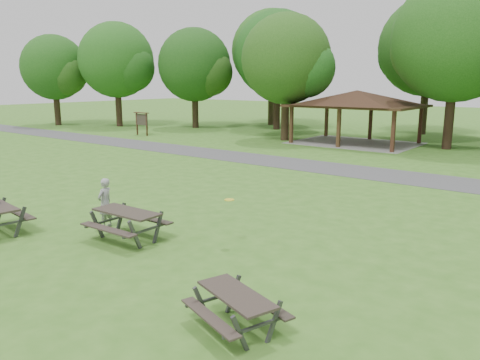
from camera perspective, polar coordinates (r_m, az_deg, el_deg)
ground at (r=13.19m, az=-14.34°, el=-7.85°), size 160.00×160.00×0.00m
asphalt_path at (r=24.10m, az=12.75°, el=1.20°), size 120.00×3.20×0.02m
pavilion at (r=34.48m, az=14.06°, el=9.42°), size 8.60×7.01×3.76m
notice_board at (r=39.43m, az=-11.91°, el=7.24°), size 1.60×0.30×1.88m
tree_row_a at (r=48.02m, az=-14.74°, el=13.70°), size 7.56×7.20×9.97m
tree_row_b at (r=45.21m, az=-5.48°, el=13.54°), size 7.14×6.80×9.28m
tree_row_c at (r=43.67m, az=4.74°, el=14.75°), size 8.19×7.80×10.67m
tree_row_d at (r=35.49m, az=5.78°, el=14.14°), size 6.93×6.60×9.27m
tree_row_e at (r=33.56m, az=25.03°, el=14.98°), size 8.40×8.00×11.02m
tree_deep_a at (r=48.27m, az=4.01°, el=15.20°), size 8.40×8.00×11.38m
tree_deep_b at (r=42.31m, az=22.14°, el=14.51°), size 8.40×8.00×11.13m
tree_flank_left at (r=51.25m, az=-21.65°, el=12.42°), size 6.72×6.40×8.93m
picnic_table_middle at (r=13.45m, az=-13.63°, el=-4.52°), size 2.08×1.70×0.88m
picnic_table_far at (r=8.59m, az=-0.45°, el=-14.65°), size 2.02×1.81×0.73m
frisbee_in_flight at (r=12.44m, az=-1.31°, el=-2.43°), size 0.28×0.28×0.02m
frisbee_thrower at (r=14.76m, az=-16.13°, el=-2.72°), size 0.49×0.63×1.53m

